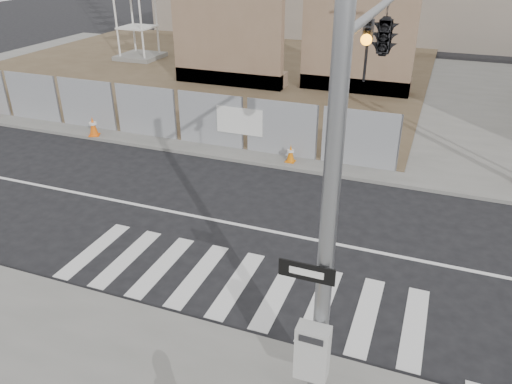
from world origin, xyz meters
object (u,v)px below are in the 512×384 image
(traffic_cone_c, at_px, (168,127))
(traffic_cone_d, at_px, (291,153))
(signal_pole, at_px, (369,88))
(traffic_cone_b, at_px, (93,126))

(traffic_cone_c, height_order, traffic_cone_d, traffic_cone_c)
(signal_pole, relative_size, traffic_cone_b, 8.99)
(traffic_cone_c, bearing_deg, signal_pole, -39.96)
(traffic_cone_b, bearing_deg, signal_pole, -28.56)
(traffic_cone_b, bearing_deg, traffic_cone_d, 2.02)
(traffic_cone_d, bearing_deg, traffic_cone_b, -177.98)
(traffic_cone_b, relative_size, traffic_cone_c, 1.05)
(signal_pole, height_order, traffic_cone_d, signal_pole)
(traffic_cone_c, xyz_separation_m, traffic_cone_d, (5.31, -0.72, -0.05))
(signal_pole, relative_size, traffic_cone_d, 11.00)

